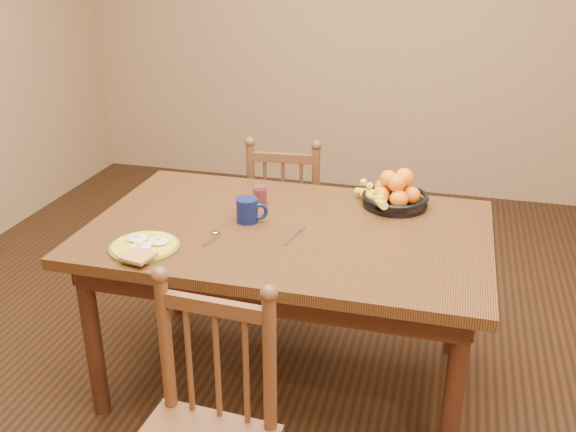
% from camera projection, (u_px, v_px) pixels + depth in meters
% --- Properties ---
extents(room, '(4.52, 5.02, 2.72)m').
position_uv_depth(room, '(288.00, 79.00, 2.35)').
color(room, black).
rests_on(room, ground).
extents(dining_table, '(1.60, 1.00, 0.75)m').
position_uv_depth(dining_table, '(288.00, 246.00, 2.62)').
color(dining_table, black).
rests_on(dining_table, ground).
extents(chair_far, '(0.44, 0.42, 0.90)m').
position_uv_depth(chair_far, '(288.00, 218.00, 3.45)').
color(chair_far, '#472B15').
rests_on(chair_far, ground).
extents(breakfast_plate, '(0.26, 0.30, 0.04)m').
position_uv_depth(breakfast_plate, '(144.00, 246.00, 2.40)').
color(breakfast_plate, '#59601E').
rests_on(breakfast_plate, dining_table).
extents(fork, '(0.05, 0.18, 0.00)m').
position_uv_depth(fork, '(295.00, 234.00, 2.52)').
color(fork, silver).
rests_on(fork, dining_table).
extents(spoon, '(0.05, 0.16, 0.01)m').
position_uv_depth(spoon, '(214.00, 234.00, 2.52)').
color(spoon, silver).
rests_on(spoon, dining_table).
extents(coffee_mug, '(0.13, 0.09, 0.10)m').
position_uv_depth(coffee_mug, '(248.00, 210.00, 2.62)').
color(coffee_mug, '#0B123C').
rests_on(coffee_mug, dining_table).
extents(juice_glass, '(0.06, 0.06, 0.09)m').
position_uv_depth(juice_glass, '(260.00, 195.00, 2.79)').
color(juice_glass, silver).
rests_on(juice_glass, dining_table).
extents(fruit_bowl, '(0.32, 0.32, 0.17)m').
position_uv_depth(fruit_bowl, '(394.00, 194.00, 2.77)').
color(fruit_bowl, black).
rests_on(fruit_bowl, dining_table).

